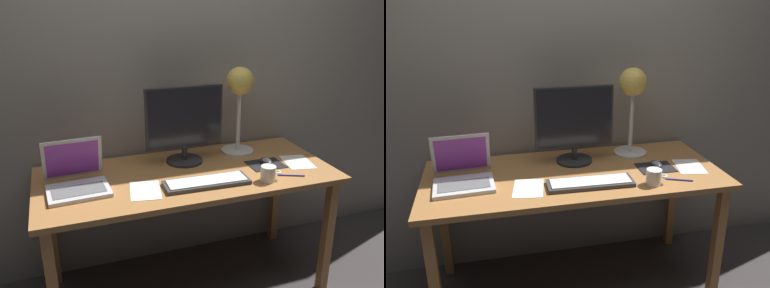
{
  "view_description": "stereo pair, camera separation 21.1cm",
  "coord_description": "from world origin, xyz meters",
  "views": [
    {
      "loc": [
        -0.64,
        -1.93,
        1.64
      ],
      "look_at": [
        0.01,
        -0.05,
        0.92
      ],
      "focal_mm": 38.18,
      "sensor_mm": 36.0,
      "label": 1
    },
    {
      "loc": [
        -0.44,
        -1.99,
        1.64
      ],
      "look_at": [
        0.01,
        -0.05,
        0.92
      ],
      "focal_mm": 38.18,
      "sensor_mm": 36.0,
      "label": 2
    }
  ],
  "objects": [
    {
      "name": "paper_sheet_by_keyboard",
      "position": [
        -0.27,
        -0.14,
        0.74
      ],
      "size": [
        0.18,
        0.23,
        0.0
      ],
      "primitive_type": "cube",
      "rotation": [
        0.0,
        0.0,
        -0.16
      ],
      "color": "white",
      "rests_on": "desk"
    },
    {
      "name": "mousepad",
      "position": [
        0.46,
        -0.04,
        0.74
      ],
      "size": [
        0.2,
        0.16,
        0.0
      ],
      "primitive_type": "cube",
      "color": "black",
      "rests_on": "desk"
    },
    {
      "name": "coffee_mug",
      "position": [
        0.36,
        -0.24,
        0.78
      ],
      "size": [
        0.11,
        0.08,
        0.08
      ],
      "color": "white",
      "rests_on": "desk"
    },
    {
      "name": "mouse",
      "position": [
        0.46,
        -0.04,
        0.76
      ],
      "size": [
        0.06,
        0.1,
        0.03
      ],
      "primitive_type": "ellipsoid",
      "color": "#28282B",
      "rests_on": "mousepad"
    },
    {
      "name": "paper_sheet_near_mouse",
      "position": [
        0.65,
        -0.07,
        0.74
      ],
      "size": [
        0.18,
        0.23,
        0.0
      ],
      "primitive_type": "cube",
      "rotation": [
        0.0,
        0.0,
        -0.19
      ],
      "color": "white",
      "rests_on": "desk"
    },
    {
      "name": "desk",
      "position": [
        0.0,
        0.0,
        0.66
      ],
      "size": [
        1.6,
        0.7,
        0.74
      ],
      "color": "#A8703D",
      "rests_on": "ground"
    },
    {
      "name": "laptop",
      "position": [
        -0.58,
        0.01,
        0.81
      ],
      "size": [
        0.31,
        0.3,
        0.24
      ],
      "color": "silver",
      "rests_on": "desk"
    },
    {
      "name": "monitor",
      "position": [
        0.03,
        0.15,
        0.98
      ],
      "size": [
        0.44,
        0.21,
        0.44
      ],
      "color": "#28282B",
      "rests_on": "desk"
    },
    {
      "name": "keyboard_main",
      "position": [
        0.05,
        -0.18,
        0.75
      ],
      "size": [
        0.44,
        0.15,
        0.03
      ],
      "color": "#38383A",
      "rests_on": "desk"
    },
    {
      "name": "back_wall",
      "position": [
        0.0,
        0.4,
        1.3
      ],
      "size": [
        4.8,
        0.06,
        2.6
      ],
      "primitive_type": "cube",
      "color": "gray",
      "rests_on": "ground"
    },
    {
      "name": "pen",
      "position": [
        0.51,
        -0.23,
        0.74
      ],
      "size": [
        0.13,
        0.06,
        0.01
      ],
      "primitive_type": "cylinder",
      "rotation": [
        0.0,
        1.57,
        -0.41
      ],
      "color": "#2633A5",
      "rests_on": "desk"
    },
    {
      "name": "desk_lamp",
      "position": [
        0.39,
        0.2,
        1.12
      ],
      "size": [
        0.2,
        0.2,
        0.52
      ],
      "color": "beige",
      "rests_on": "desk"
    },
    {
      "name": "ground_plane",
      "position": [
        0.0,
        0.0,
        0.0
      ],
      "size": [
        4.8,
        4.8,
        0.0
      ],
      "primitive_type": "plane",
      "color": "#383333",
      "rests_on": "ground"
    }
  ]
}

